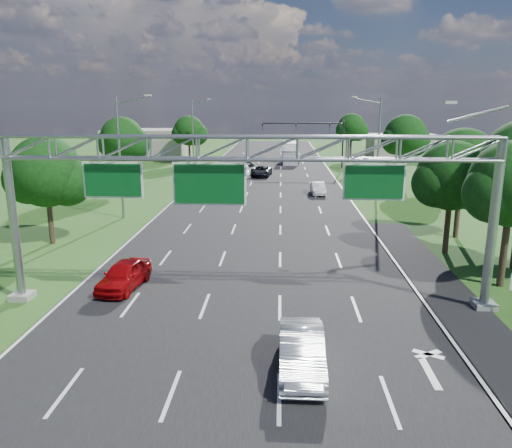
# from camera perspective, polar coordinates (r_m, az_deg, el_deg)

# --- Properties ---
(ground) EXTENTS (220.00, 220.00, 0.00)m
(ground) POSITION_cam_1_polar(r_m,az_deg,el_deg) (41.75, 0.33, 0.52)
(ground) COLOR #2B4E17
(ground) RESTS_ON ground
(road) EXTENTS (18.00, 180.00, 0.02)m
(road) POSITION_cam_1_polar(r_m,az_deg,el_deg) (41.75, 0.33, 0.52)
(road) COLOR black
(road) RESTS_ON ground
(road_flare) EXTENTS (3.00, 30.00, 0.02)m
(road_flare) POSITION_cam_1_polar(r_m,az_deg,el_deg) (27.70, 20.55, -7.25)
(road_flare) COLOR black
(road_flare) RESTS_ON ground
(sign_gantry) EXTENTS (23.50, 1.00, 9.56)m
(sign_gantry) POSITION_cam_1_polar(r_m,az_deg,el_deg) (22.81, -0.79, 7.16)
(sign_gantry) COLOR gray
(sign_gantry) RESTS_ON ground
(traffic_signal) EXTENTS (12.21, 0.24, 7.00)m
(traffic_signal) POSITION_cam_1_polar(r_m,az_deg,el_deg) (75.97, 7.25, 10.27)
(traffic_signal) COLOR black
(traffic_signal) RESTS_ON ground
(streetlight_l_near) EXTENTS (2.97, 0.22, 10.16)m
(streetlight_l_near) POSITION_cam_1_polar(r_m,az_deg,el_deg) (42.85, -15.09, 7.96)
(streetlight_l_near) COLOR gray
(streetlight_l_near) RESTS_ON ground
(streetlight_l_far) EXTENTS (2.97, 0.22, 10.16)m
(streetlight_l_far) POSITION_cam_1_polar(r_m,az_deg,el_deg) (76.84, -7.09, 10.61)
(streetlight_l_far) COLOR gray
(streetlight_l_far) RESTS_ON ground
(streetlight_r_mid) EXTENTS (2.97, 0.22, 10.16)m
(streetlight_r_mid) POSITION_cam_1_polar(r_m,az_deg,el_deg) (51.67, 13.62, 8.93)
(streetlight_r_mid) COLOR gray
(streetlight_r_mid) RESTS_ON ground
(tree_cluster_right) EXTENTS (9.91, 14.60, 8.68)m
(tree_cluster_right) POSITION_cam_1_polar(r_m,az_deg,el_deg) (32.81, 26.32, 4.95)
(tree_cluster_right) COLOR #2D2116
(tree_cluster_right) RESTS_ON ground
(tree_verge_la) EXTENTS (5.76, 4.80, 7.40)m
(tree_verge_la) POSITION_cam_1_polar(r_m,az_deg,el_deg) (36.54, -22.72, 5.17)
(tree_verge_la) COLOR #2D2116
(tree_verge_la) RESTS_ON ground
(tree_verge_lb) EXTENTS (5.76, 4.80, 8.06)m
(tree_verge_lb) POSITION_cam_1_polar(r_m,az_deg,el_deg) (58.54, -14.96, 9.20)
(tree_verge_lb) COLOR #2D2116
(tree_verge_lb) RESTS_ON ground
(tree_verge_lc) EXTENTS (5.76, 4.80, 7.62)m
(tree_verge_lc) POSITION_cam_1_polar(r_m,az_deg,el_deg) (82.11, -7.61, 10.36)
(tree_verge_lc) COLOR #2D2116
(tree_verge_lc) RESTS_ON ground
(tree_verge_rd) EXTENTS (5.76, 4.80, 8.28)m
(tree_verge_rd) POSITION_cam_1_polar(r_m,az_deg,el_deg) (60.51, 16.73, 9.42)
(tree_verge_rd) COLOR #2D2116
(tree_verge_rd) RESTS_ON ground
(tree_verge_re) EXTENTS (5.76, 4.80, 7.84)m
(tree_verge_re) POSITION_cam_1_polar(r_m,az_deg,el_deg) (89.62, 10.91, 10.64)
(tree_verge_re) COLOR #2D2116
(tree_verge_re) RESTS_ON ground
(building_left) EXTENTS (14.00, 10.00, 5.00)m
(building_left) POSITION_cam_1_polar(r_m,az_deg,el_deg) (92.02, -12.31, 8.96)
(building_left) COLOR gray
(building_left) RESTS_ON ground
(building_right) EXTENTS (12.00, 9.00, 4.00)m
(building_right) POSITION_cam_1_polar(r_m,az_deg,el_deg) (95.55, 16.46, 8.58)
(building_right) COLOR gray
(building_right) RESTS_ON ground
(red_coupe) EXTENTS (2.25, 4.45, 1.45)m
(red_coupe) POSITION_cam_1_polar(r_m,az_deg,el_deg) (27.10, -14.86, -5.66)
(red_coupe) COLOR #A9070A
(red_coupe) RESTS_ON ground
(silver_sedan) EXTENTS (1.62, 4.59, 1.51)m
(silver_sedan) POSITION_cam_1_polar(r_m,az_deg,el_deg) (18.61, 5.23, -14.31)
(silver_sedan) COLOR silver
(silver_sedan) RESTS_ON ground
(car_queue_a) EXTENTS (2.17, 5.09, 1.46)m
(car_queue_a) POSITION_cam_1_polar(r_m,az_deg,el_deg) (66.69, -1.54, 6.09)
(car_queue_a) COLOR silver
(car_queue_a) RESTS_ON ground
(car_queue_b) EXTENTS (2.83, 5.17, 1.37)m
(car_queue_b) POSITION_cam_1_polar(r_m,az_deg,el_deg) (66.56, 0.63, 6.04)
(car_queue_b) COLOR black
(car_queue_b) RESTS_ON ground
(car_queue_c) EXTENTS (2.33, 4.66, 1.53)m
(car_queue_c) POSITION_cam_1_polar(r_m,az_deg,el_deg) (70.49, -0.81, 6.52)
(car_queue_c) COLOR black
(car_queue_c) RESTS_ON ground
(car_queue_d) EXTENTS (1.54, 3.98, 1.29)m
(car_queue_d) POSITION_cam_1_polar(r_m,az_deg,el_deg) (53.66, 7.09, 4.06)
(car_queue_d) COLOR silver
(car_queue_d) RESTS_ON ground
(box_truck) EXTENTS (2.88, 8.73, 3.26)m
(box_truck) POSITION_cam_1_polar(r_m,az_deg,el_deg) (82.81, 3.98, 8.11)
(box_truck) COLOR silver
(box_truck) RESTS_ON ground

